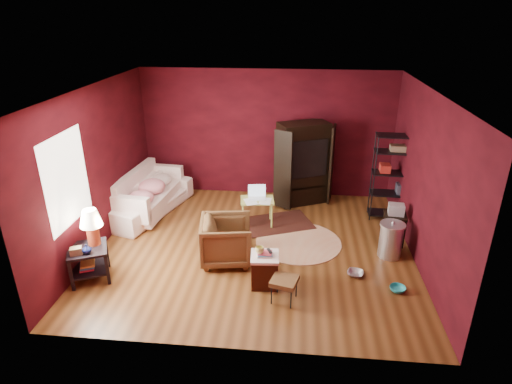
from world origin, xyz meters
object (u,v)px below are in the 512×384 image
at_px(armchair, 226,238).
at_px(wire_shelving, 395,174).
at_px(sofa, 148,193).
at_px(hamper, 265,269).
at_px(tv_armoire, 303,162).
at_px(side_table, 90,238).
at_px(laptop_desk, 257,202).

height_order(armchair, wire_shelving, wire_shelving).
xyz_separation_m(sofa, hamper, (2.62, -2.30, -0.16)).
distance_m(sofa, hamper, 3.49).
bearing_deg(tv_armoire, armchair, -141.07).
distance_m(armchair, side_table, 2.15).
xyz_separation_m(side_table, tv_armoire, (3.28, 3.20, 0.24)).
bearing_deg(wire_shelving, side_table, -151.27).
relative_size(hamper, laptop_desk, 0.75).
bearing_deg(armchair, wire_shelving, -66.49).
distance_m(sofa, side_table, 2.35).
distance_m(side_table, hamper, 2.75).
height_order(armchair, tv_armoire, tv_armoire).
xyz_separation_m(armchair, tv_armoire, (1.26, 2.54, 0.50)).
xyz_separation_m(armchair, side_table, (-2.03, -0.66, 0.26)).
bearing_deg(sofa, wire_shelving, -70.90).
bearing_deg(hamper, side_table, -179.23).
bearing_deg(sofa, side_table, -166.35).
bearing_deg(tv_armoire, laptop_desk, -151.14).
height_order(side_table, laptop_desk, side_table).
distance_m(tv_armoire, wire_shelving, 1.90).
relative_size(armchair, tv_armoire, 0.48).
bearing_deg(tv_armoire, sofa, 170.45).
relative_size(side_table, laptop_desk, 1.45).
bearing_deg(armchair, side_table, 99.33).
xyz_separation_m(hamper, wire_shelving, (2.36, 2.56, 0.69)).
bearing_deg(hamper, armchair, 137.88).
height_order(laptop_desk, wire_shelving, wire_shelving).
distance_m(armchair, hamper, 0.95).
height_order(sofa, armchair, sofa).
relative_size(side_table, hamper, 1.92).
xyz_separation_m(hamper, laptop_desk, (-0.31, 1.98, 0.22)).
bearing_deg(side_table, laptop_desk, 39.91).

